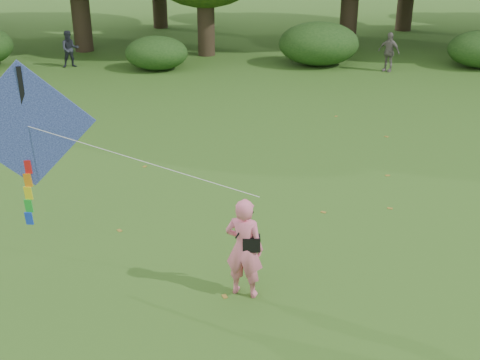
{
  "coord_description": "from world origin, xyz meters",
  "views": [
    {
      "loc": [
        -0.71,
        -8.45,
        6.15
      ],
      "look_at": [
        -0.6,
        2.0,
        1.5
      ],
      "focal_mm": 45.0,
      "sensor_mm": 36.0,
      "label": 1
    }
  ],
  "objects_px": {
    "flying_kite": "(27,128)",
    "bystander_right": "(389,52)",
    "man_kite_flyer": "(244,248)",
    "bystander_left": "(70,49)"
  },
  "relations": [
    {
      "from": "bystander_left",
      "to": "bystander_right",
      "type": "xyz_separation_m",
      "value": [
        13.59,
        -0.86,
        0.03
      ]
    },
    {
      "from": "bystander_left",
      "to": "flying_kite",
      "type": "bearing_deg",
      "value": -97.24
    },
    {
      "from": "man_kite_flyer",
      "to": "flying_kite",
      "type": "relative_size",
      "value": 0.36
    },
    {
      "from": "flying_kite",
      "to": "bystander_right",
      "type": "bearing_deg",
      "value": 56.46
    },
    {
      "from": "man_kite_flyer",
      "to": "flying_kite",
      "type": "height_order",
      "value": "flying_kite"
    },
    {
      "from": "bystander_right",
      "to": "flying_kite",
      "type": "relative_size",
      "value": 0.32
    },
    {
      "from": "man_kite_flyer",
      "to": "bystander_right",
      "type": "relative_size",
      "value": 1.13
    },
    {
      "from": "bystander_left",
      "to": "bystander_right",
      "type": "bearing_deg",
      "value": -23.05
    },
    {
      "from": "bystander_left",
      "to": "flying_kite",
      "type": "xyz_separation_m",
      "value": [
        3.48,
        -16.11,
        1.94
      ]
    },
    {
      "from": "man_kite_flyer",
      "to": "bystander_left",
      "type": "xyz_separation_m",
      "value": [
        -7.25,
        17.15,
        -0.14
      ]
    }
  ]
}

